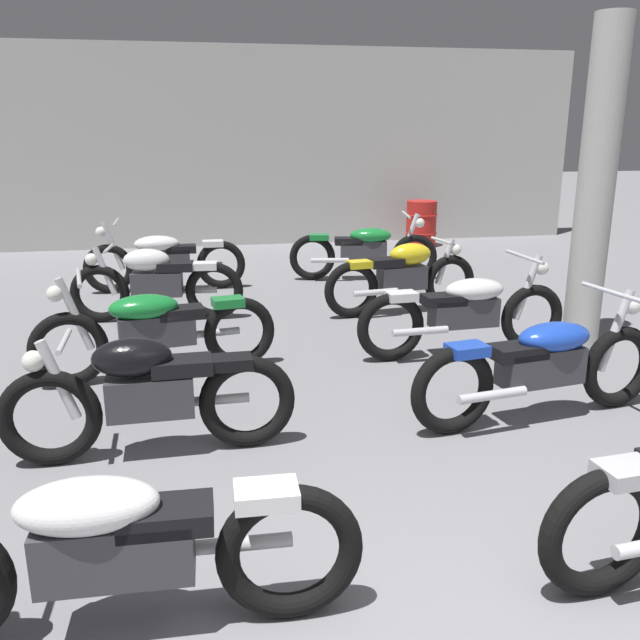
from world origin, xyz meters
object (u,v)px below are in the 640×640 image
object	(u,v)px
support_pillar	(596,188)
motorcycle_right_row_4	(364,249)
motorcycle_right_row_1	(542,364)
oil_drum	(421,224)
motorcycle_right_row_2	(465,310)
motorcycle_left_row_3	(156,282)
motorcycle_left_row_2	(155,328)
motorcycle_right_row_3	(403,276)
motorcycle_left_row_1	(149,393)
motorcycle_left_row_4	(164,258)
motorcycle_left_row_0	(112,545)

from	to	relation	value
support_pillar	motorcycle_right_row_4	size ratio (longest dim) A/B	1.48
support_pillar	motorcycle_right_row_1	bearing A→B (deg)	-129.10
oil_drum	motorcycle_right_row_2	bearing A→B (deg)	-105.26
motorcycle_left_row_3	motorcycle_right_row_1	size ratio (longest dim) A/B	0.91
motorcycle_left_row_2	motorcycle_right_row_3	world-z (taller)	motorcycle_left_row_2
motorcycle_left_row_1	motorcycle_right_row_1	bearing A→B (deg)	1.01
motorcycle_left_row_3	motorcycle_right_row_2	bearing A→B (deg)	-31.44
motorcycle_left_row_4	motorcycle_right_row_2	bearing A→B (deg)	-48.42
oil_drum	motorcycle_left_row_0	bearing A→B (deg)	-116.22
motorcycle_left_row_3	motorcycle_right_row_2	xyz separation A→B (m)	(3.01, -1.84, -0.01)
motorcycle_left_row_4	motorcycle_left_row_0	bearing A→B (deg)	-90.26
motorcycle_left_row_2	oil_drum	distance (m)	7.71
motorcycle_right_row_1	motorcycle_right_row_2	size ratio (longest dim) A/B	1.00
motorcycle_right_row_1	motorcycle_left_row_2	bearing A→B (deg)	152.59
support_pillar	motorcycle_right_row_2	xyz separation A→B (m)	(-1.34, -0.13, -1.15)
support_pillar	motorcycle_left_row_3	bearing A→B (deg)	158.52
motorcycle_left_row_3	motorcycle_right_row_4	world-z (taller)	motorcycle_right_row_4
motorcycle_left_row_4	support_pillar	bearing A→B (deg)	-36.71
motorcycle_right_row_2	oil_drum	distance (m)	6.35
motorcycle_left_row_2	motorcycle_right_row_4	xyz separation A→B (m)	(2.84, 3.55, 0.00)
motorcycle_right_row_3	motorcycle_right_row_4	world-z (taller)	motorcycle_right_row_4
motorcycle_left_row_0	motorcycle_right_row_3	size ratio (longest dim) A/B	1.10
motorcycle_right_row_4	motorcycle_right_row_2	bearing A→B (deg)	-88.28
motorcycle_right_row_1	motorcycle_left_row_1	bearing A→B (deg)	-178.99
motorcycle_left_row_1	motorcycle_right_row_3	size ratio (longest dim) A/B	1.00
motorcycle_right_row_1	motorcycle_right_row_3	world-z (taller)	motorcycle_right_row_1
support_pillar	motorcycle_left_row_0	bearing A→B (deg)	-141.32
motorcycle_left_row_3	motorcycle_right_row_4	distance (m)	3.35
motorcycle_left_row_4	motorcycle_right_row_2	distance (m)	4.46
motorcycle_right_row_2	motorcycle_right_row_3	bearing A→B (deg)	94.16
oil_drum	support_pillar	bearing A→B (deg)	-93.12
support_pillar	motorcycle_right_row_4	xyz separation A→B (m)	(-1.45, 3.38, -1.15)
motorcycle_right_row_3	motorcycle_right_row_4	xyz separation A→B (m)	(0.01, 1.88, -0.01)
support_pillar	motorcycle_right_row_1	size ratio (longest dim) A/B	1.48
motorcycle_left_row_4	motorcycle_right_row_4	xyz separation A→B (m)	(2.86, 0.17, 0.00)
motorcycle_right_row_2	motorcycle_right_row_4	distance (m)	3.51
motorcycle_left_row_0	motorcycle_right_row_4	xyz separation A→B (m)	(2.89, 6.85, 0.00)
support_pillar	motorcycle_left_row_4	xyz separation A→B (m)	(-4.31, 3.21, -1.15)
motorcycle_left_row_2	oil_drum	bearing A→B (deg)	53.20
motorcycle_left_row_1	motorcycle_right_row_4	xyz separation A→B (m)	(2.82, 5.12, -0.01)
motorcycle_right_row_2	oil_drum	xyz separation A→B (m)	(1.67, 6.12, -0.03)
support_pillar	motorcycle_left_row_2	bearing A→B (deg)	-177.66
motorcycle_left_row_2	motorcycle_right_row_4	size ratio (longest dim) A/B	1.00
motorcycle_left_row_0	motorcycle_left_row_1	xyz separation A→B (m)	(0.07, 1.73, 0.01)
motorcycle_right_row_2	motorcycle_right_row_3	world-z (taller)	motorcycle_right_row_2
motorcycle_left_row_3	oil_drum	world-z (taller)	motorcycle_left_row_3
motorcycle_left_row_3	motorcycle_right_row_3	world-z (taller)	same
motorcycle_left_row_2	motorcycle_right_row_4	bearing A→B (deg)	51.37
support_pillar	motorcycle_left_row_1	distance (m)	4.75
motorcycle_left_row_0	motorcycle_right_row_1	xyz separation A→B (m)	(2.96, 1.78, 0.00)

